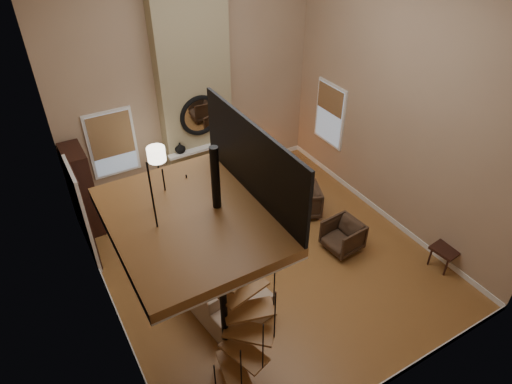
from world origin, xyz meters
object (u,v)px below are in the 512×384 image
hutch (83,191)px  coffee_table (250,241)px  side_chair (450,244)px  armchair_far (345,235)px  accent_lamp (255,159)px  sofa (201,268)px  armchair_near (306,200)px  floor_lamp (157,160)px

hutch → coffee_table: (2.61, -2.44, -0.67)m
side_chair → hutch: bearing=140.8°
armchair_far → accent_lamp: (-0.02, 3.58, -0.10)m
sofa → coffee_table: (1.21, 0.30, -0.11)m
sofa → coffee_table: bearing=-84.2°
hutch → sofa: hutch is taller
armchair_far → coffee_table: 1.92m
armchair_far → armchair_near: bearing=175.9°
sofa → floor_lamp: (0.16, 2.38, 1.02)m
hutch → coffee_table: size_ratio=1.53×
armchair_near → accent_lamp: bearing=-158.0°
hutch → armchair_near: 4.76m
floor_lamp → accent_lamp: bearing=12.7°
armchair_near → armchair_far: 1.35m
hutch → side_chair: (5.74, -4.69, -0.42)m
sofa → accent_lamp: size_ratio=5.51×
hutch → armchair_near: (4.30, -1.97, -0.60)m
side_chair → armchair_far: bearing=136.1°
accent_lamp → side_chair: bearing=-73.6°
armchair_far → floor_lamp: floor_lamp is taller
sofa → accent_lamp: 4.17m
sofa → armchair_near: 3.01m
hutch → side_chair: 7.43m
coffee_table → accent_lamp: size_ratio=2.45×
coffee_table → floor_lamp: (-1.05, 2.08, 1.13)m
side_chair → floor_lamp: bearing=134.0°
armchair_near → coffee_table: size_ratio=0.59×
floor_lamp → hutch: bearing=167.0°
coffee_table → floor_lamp: 2.59m
hutch → sofa: (1.39, -2.74, -0.55)m
sofa → floor_lamp: size_ratio=1.68×
armchair_near → floor_lamp: (-2.74, 1.61, 1.06)m
armchair_far → floor_lamp: 4.18m
armchair_far → accent_lamp: armchair_far is taller
sofa → hutch: bearing=18.7°
hutch → coffee_table: bearing=-43.1°
side_chair → accent_lamp: bearing=106.4°
armchair_far → side_chair: size_ratio=0.70×
accent_lamp → floor_lamp: bearing=-167.3°
accent_lamp → side_chair: (1.45, -4.95, 0.28)m
hutch → armchair_far: bearing=-37.6°
coffee_table → accent_lamp: bearing=58.0°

